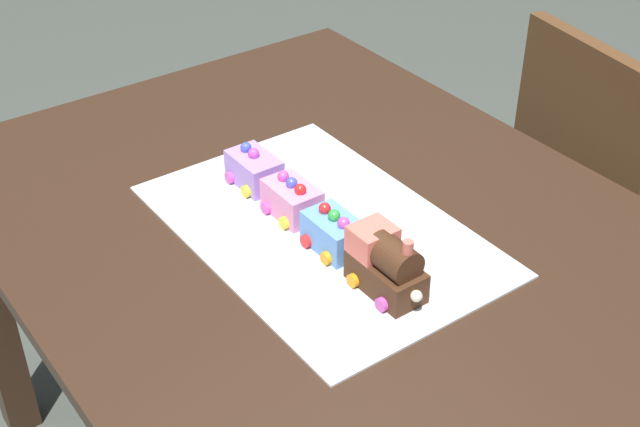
# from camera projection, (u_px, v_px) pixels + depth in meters

# --- Properties ---
(dining_table) EXTENTS (1.40, 1.00, 0.74)m
(dining_table) POSITION_uv_depth(u_px,v_px,m) (335.00, 283.00, 1.53)
(dining_table) COLOR #382316
(dining_table) RESTS_ON ground
(chair) EXTENTS (0.46, 0.46, 0.86)m
(chair) POSITION_uv_depth(u_px,v_px,m) (607.00, 191.00, 2.06)
(chair) COLOR brown
(chair) RESTS_ON ground
(cake_board) EXTENTS (0.60, 0.40, 0.00)m
(cake_board) POSITION_uv_depth(u_px,v_px,m) (320.00, 229.00, 1.47)
(cake_board) COLOR silver
(cake_board) RESTS_ON dining_table
(cake_locomotive) EXTENTS (0.14, 0.08, 0.12)m
(cake_locomotive) POSITION_uv_depth(u_px,v_px,m) (386.00, 264.00, 1.31)
(cake_locomotive) COLOR #472816
(cake_locomotive) RESTS_ON cake_board
(cake_car_hopper_sky_blue) EXTENTS (0.10, 0.08, 0.07)m
(cake_car_hopper_sky_blue) POSITION_uv_depth(u_px,v_px,m) (334.00, 233.00, 1.41)
(cake_car_hopper_sky_blue) COLOR #669EEA
(cake_car_hopper_sky_blue) RESTS_ON cake_board
(cake_car_flatbed_bubblegum) EXTENTS (0.10, 0.08, 0.07)m
(cake_car_flatbed_bubblegum) POSITION_uv_depth(u_px,v_px,m) (292.00, 199.00, 1.49)
(cake_car_flatbed_bubblegum) COLOR pink
(cake_car_flatbed_bubblegum) RESTS_ON cake_board
(cake_car_gondola_lavender) EXTENTS (0.10, 0.08, 0.07)m
(cake_car_gondola_lavender) POSITION_uv_depth(u_px,v_px,m) (254.00, 170.00, 1.57)
(cake_car_gondola_lavender) COLOR #AD84E0
(cake_car_gondola_lavender) RESTS_ON cake_board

